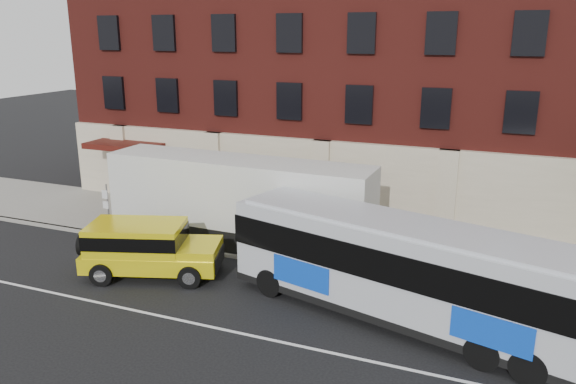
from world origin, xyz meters
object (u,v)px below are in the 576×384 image
at_px(sign_pole, 107,206).
at_px(shipping_container, 238,204).
at_px(yellow_suv, 146,246).
at_px(city_bus, 409,269).

distance_m(sign_pole, shipping_container, 6.34).
bearing_deg(yellow_suv, shipping_container, 64.13).
bearing_deg(yellow_suv, city_bus, 0.23).
distance_m(sign_pole, yellow_suv, 5.21).
bearing_deg(shipping_container, sign_pole, -170.16).
bearing_deg(shipping_container, yellow_suv, -115.87).
distance_m(city_bus, yellow_suv, 10.16).
distance_m(city_bus, shipping_container, 9.10).
distance_m(sign_pole, city_bus, 14.69).
xyz_separation_m(yellow_suv, shipping_container, (1.97, 4.07, 0.76)).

